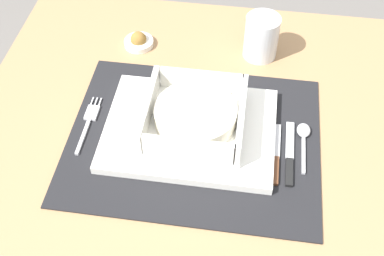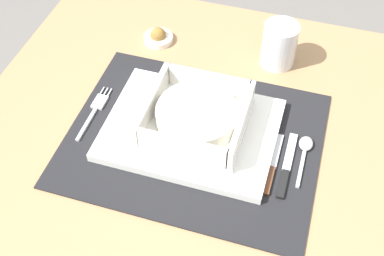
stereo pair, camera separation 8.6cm
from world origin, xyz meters
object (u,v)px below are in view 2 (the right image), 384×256
butter_knife (286,169)px  drinking_glass (279,47)px  bread_knife (272,167)px  condiment_saucer (158,37)px  dining_table (195,172)px  fork (96,109)px  porridge_bowl (196,117)px  spoon (305,149)px

butter_knife → drinking_glass: size_ratio=1.54×
bread_knife → condiment_saucer: 0.39m
butter_knife → bread_knife: 0.02m
dining_table → fork: (-0.19, 0.00, 0.12)m
porridge_bowl → spoon: size_ratio=1.57×
dining_table → drinking_glass: bearing=66.4°
condiment_saucer → bread_knife: bearing=-41.6°
porridge_bowl → bread_knife: porridge_bowl is taller
fork → drinking_glass: bearing=40.8°
butter_knife → bread_knife: same height
dining_table → bread_knife: bread_knife is taller
porridge_bowl → butter_knife: 0.18m
dining_table → porridge_bowl: bearing=107.7°
porridge_bowl → bread_knife: 0.16m
drinking_glass → bread_knife: bearing=-81.0°
dining_table → porridge_bowl: porridge_bowl is taller
spoon → butter_knife: spoon is taller
fork → dining_table: bearing=2.3°
dining_table → spoon: (0.19, 0.02, 0.12)m
bread_knife → drinking_glass: bearing=101.7°
fork → drinking_glass: size_ratio=1.51×
butter_knife → fork: bearing=172.4°
condiment_saucer → dining_table: bearing=-56.4°
butter_knife → drinking_glass: 0.28m
porridge_bowl → bread_knife: size_ratio=1.28×
dining_table → fork: 0.23m
drinking_glass → butter_knife: bearing=-76.0°
spoon → porridge_bowl: bearing=-178.6°
dining_table → condiment_saucer: 0.30m
spoon → drinking_glass: drinking_glass is taller
spoon → drinking_glass: 0.23m
porridge_bowl → spoon: porridge_bowl is taller
porridge_bowl → spoon: bearing=3.7°
porridge_bowl → fork: (-0.19, -0.00, -0.04)m
porridge_bowl → butter_knife: bearing=-12.8°
butter_knife → dining_table: bearing=166.8°
fork → drinking_glass: drinking_glass is taller
dining_table → condiment_saucer: size_ratio=13.62×
spoon → condiment_saucer: 0.40m
bread_knife → drinking_glass: drinking_glass is taller
bread_knife → condiment_saucer: bearing=141.1°
condiment_saucer → drinking_glass: bearing=1.5°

